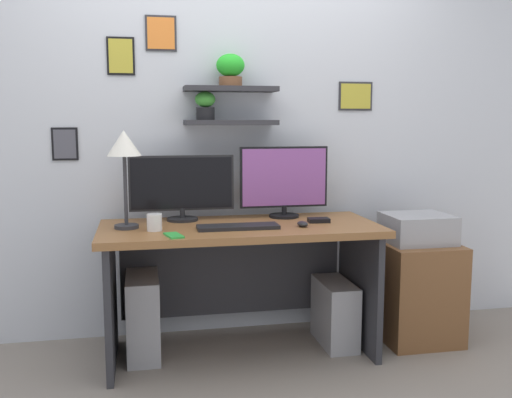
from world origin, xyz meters
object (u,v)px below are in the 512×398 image
at_px(computer_tower_left, 143,316).
at_px(keyboard, 238,227).
at_px(cell_phone, 174,235).
at_px(drawer_cabinet, 415,290).
at_px(printer, 417,228).
at_px(monitor_right, 284,181).
at_px(computer_mouse, 303,224).
at_px(scissors_tray, 319,220).
at_px(computer_tower_right, 335,313).
at_px(monitor_left, 182,186).
at_px(desk_lamp, 124,150).
at_px(desk, 239,260).
at_px(coffee_mug, 154,222).

bearing_deg(computer_tower_left, keyboard, -19.38).
distance_m(cell_phone, computer_tower_left, 0.64).
xyz_separation_m(cell_phone, drawer_cabinet, (1.47, 0.28, -0.46)).
bearing_deg(printer, keyboard, -173.10).
distance_m(monitor_right, computer_mouse, 0.39).
distance_m(cell_phone, scissors_tray, 0.87).
bearing_deg(scissors_tray, drawer_cabinet, 3.49).
height_order(computer_mouse, printer, computer_mouse).
relative_size(computer_mouse, printer, 0.24).
xyz_separation_m(computer_mouse, scissors_tray, (0.13, 0.11, -0.00)).
height_order(drawer_cabinet, computer_tower_right, drawer_cabinet).
bearing_deg(cell_phone, monitor_right, 19.69).
bearing_deg(computer_mouse, monitor_left, 152.44).
bearing_deg(computer_tower_right, drawer_cabinet, -0.22).
distance_m(monitor_left, drawer_cabinet, 1.55).
bearing_deg(keyboard, monitor_left, 130.84).
height_order(cell_phone, computer_tower_left, cell_phone).
xyz_separation_m(desk_lamp, scissors_tray, (1.08, -0.03, -0.41)).
bearing_deg(keyboard, desk_lamp, 167.77).
xyz_separation_m(desk, computer_mouse, (0.33, -0.17, 0.23)).
bearing_deg(desk, monitor_left, 151.78).
bearing_deg(computer_tower_left, computer_mouse, -12.47).
bearing_deg(monitor_left, desk_lamp, -148.73).
relative_size(cell_phone, printer, 0.37).
relative_size(desk, cell_phone, 11.06).
height_order(computer_mouse, cell_phone, computer_mouse).
distance_m(monitor_right, coffee_mug, 0.85).
height_order(computer_mouse, scissors_tray, computer_mouse).
bearing_deg(scissors_tray, desk, 172.72).
distance_m(keyboard, computer_tower_right, 0.84).
bearing_deg(monitor_left, computer_tower_left, -150.25).
relative_size(keyboard, drawer_cabinet, 0.73).
height_order(keyboard, coffee_mug, coffee_mug).
bearing_deg(monitor_right, desk_lamp, -168.33).
bearing_deg(cell_phone, printer, -3.50).
xyz_separation_m(cell_phone, scissors_tray, (0.84, 0.24, 0.01)).
bearing_deg(monitor_right, scissors_tray, -55.71).
bearing_deg(drawer_cabinet, desk_lamp, -179.75).
relative_size(desk, desk_lamp, 2.93).
relative_size(keyboard, printer, 1.16).
distance_m(computer_mouse, printer, 0.78).
distance_m(keyboard, scissors_tray, 0.50).
height_order(monitor_left, scissors_tray, monitor_left).
xyz_separation_m(desk, computer_tower_right, (0.58, -0.02, -0.35)).
xyz_separation_m(computer_mouse, coffee_mug, (-0.80, 0.04, 0.03)).
relative_size(monitor_left, keyboard, 1.38).
relative_size(computer_mouse, desk_lamp, 0.17).
relative_size(cell_phone, scissors_tray, 1.17).
height_order(monitor_right, computer_tower_left, monitor_right).
bearing_deg(scissors_tray, computer_tower_right, 18.52).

